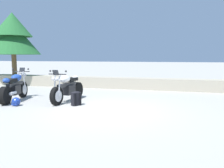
# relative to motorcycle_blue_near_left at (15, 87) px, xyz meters

# --- Properties ---
(ground_plane) EXTENTS (120.00, 120.00, 0.00)m
(ground_plane) POSITION_rel_motorcycle_blue_near_left_xyz_m (3.62, -0.56, -0.49)
(ground_plane) COLOR #A3A099
(stone_wall) EXTENTS (36.00, 0.80, 0.55)m
(stone_wall) POSITION_rel_motorcycle_blue_near_left_xyz_m (3.62, 4.24, -0.21)
(stone_wall) COLOR #A89E89
(stone_wall) RESTS_ON ground
(motorcycle_blue_near_left) EXTENTS (0.84, 2.04, 1.18)m
(motorcycle_blue_near_left) POSITION_rel_motorcycle_blue_near_left_xyz_m (0.00, 0.00, 0.00)
(motorcycle_blue_near_left) COLOR black
(motorcycle_blue_near_left) RESTS_ON ground
(motorcycle_white_centre) EXTENTS (0.67, 2.07, 1.18)m
(motorcycle_white_centre) POSITION_rel_motorcycle_blue_near_left_xyz_m (1.92, 0.37, 0.00)
(motorcycle_white_centre) COLOR black
(motorcycle_white_centre) RESTS_ON ground
(rider_backpack) EXTENTS (0.34, 0.35, 0.47)m
(rider_backpack) POSITION_rel_motorcycle_blue_near_left_xyz_m (2.50, -0.20, -0.24)
(rider_backpack) COLOR black
(rider_backpack) RESTS_ON ground
(rider_helmet) EXTENTS (0.28, 0.28, 0.28)m
(rider_helmet) POSITION_rel_motorcycle_blue_near_left_xyz_m (0.62, -0.78, -0.35)
(rider_helmet) COLOR navy
(rider_helmet) RESTS_ON ground
(pine_tree_far_left) EXTENTS (2.99, 2.99, 3.50)m
(pine_tree_far_left) POSITION_rel_motorcycle_blue_near_left_xyz_m (-3.22, 4.17, 2.35)
(pine_tree_far_left) COLOR brown
(pine_tree_far_left) RESTS_ON stone_wall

